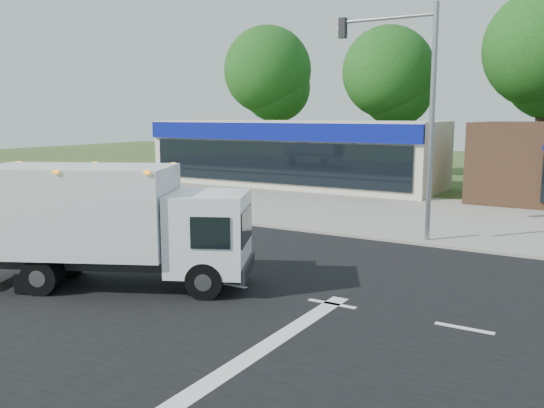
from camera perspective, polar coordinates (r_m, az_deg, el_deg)
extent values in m
plane|color=#385123|center=(15.10, -4.49, -8.00)|extent=(120.00, 120.00, 0.00)
cube|color=black|center=(15.10, -4.49, -7.98)|extent=(60.00, 14.00, 0.02)
cube|color=gray|center=(22.07, 8.02, -2.51)|extent=(60.00, 2.40, 0.12)
cube|color=gray|center=(27.43, 12.81, -0.53)|extent=(60.00, 9.00, 0.02)
cube|color=silver|center=(21.48, -24.45, -3.65)|extent=(1.20, 0.15, 0.01)
cube|color=silver|center=(19.12, -19.32, -4.82)|extent=(1.20, 0.15, 0.01)
cube|color=silver|center=(16.96, -12.80, -6.24)|extent=(1.20, 0.15, 0.01)
cube|color=silver|center=(15.10, -4.49, -7.93)|extent=(1.20, 0.15, 0.01)
cube|color=silver|center=(13.64, 5.96, -9.80)|extent=(1.20, 0.15, 0.01)
cube|color=silver|center=(12.74, 18.51, -11.59)|extent=(1.20, 0.15, 0.01)
cube|color=silver|center=(11.17, -0.83, -14.07)|extent=(0.40, 7.00, 0.01)
cube|color=black|center=(15.68, -18.33, -5.29)|extent=(4.65, 2.91, 0.33)
cube|color=white|center=(14.50, -6.26, -2.77)|extent=(2.58, 2.65, 1.98)
cube|color=black|center=(14.32, -2.75, -2.11)|extent=(0.91, 1.67, 0.85)
cube|color=white|center=(15.43, -18.57, -0.53)|extent=(5.23, 4.10, 2.22)
cube|color=orange|center=(15.30, -18.77, 3.49)|extent=(5.08, 4.05, 0.08)
cylinder|color=black|center=(15.58, -5.37, -5.75)|extent=(0.94, 0.65, 0.91)
cylinder|color=black|center=(13.89, -6.73, -7.59)|extent=(0.94, 0.65, 0.91)
cylinder|color=black|center=(16.83, -19.09, -5.10)|extent=(0.94, 0.65, 0.91)
cylinder|color=black|center=(15.19, -22.01, -6.75)|extent=(0.94, 0.65, 0.91)
cube|color=beige|center=(36.29, 2.36, 5.09)|extent=(18.00, 6.00, 4.00)
cube|color=navy|center=(33.58, -0.16, 7.18)|extent=(18.00, 0.30, 1.00)
cube|color=black|center=(33.68, -0.16, 4.12)|extent=(17.00, 0.12, 2.40)
cylinder|color=gray|center=(20.08, 15.53, 7.47)|extent=(0.18, 0.18, 8.00)
cylinder|color=gray|center=(20.86, 11.25, 17.59)|extent=(3.40, 0.12, 0.12)
cube|color=black|center=(21.43, 7.03, 16.91)|extent=(0.25, 0.25, 0.70)
cylinder|color=#332114|center=(46.65, -0.45, 7.98)|extent=(0.56, 0.56, 7.35)
sphere|color=#174914|center=(46.78, -0.45, 13.13)|extent=(6.93, 6.93, 6.93)
sphere|color=#174914|center=(46.87, 0.41, 11.45)|extent=(5.46, 5.46, 5.46)
cylinder|color=#332114|center=(42.28, 11.27, 7.39)|extent=(0.56, 0.56, 6.86)
sphere|color=#174914|center=(42.38, 11.43, 12.70)|extent=(6.47, 6.47, 6.47)
sphere|color=#174914|center=(42.61, 12.26, 10.93)|extent=(5.10, 5.10, 5.10)
cylinder|color=#332114|center=(39.97, 24.99, 7.38)|extent=(0.56, 0.56, 7.84)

